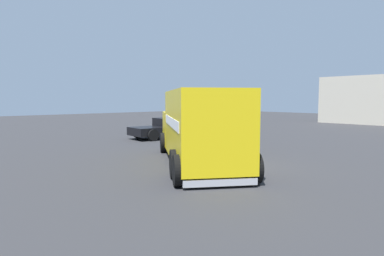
% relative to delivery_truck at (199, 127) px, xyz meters
% --- Properties ---
extents(ground_plane, '(100.00, 100.00, 0.00)m').
position_rel_delivery_truck_xyz_m(ground_plane, '(1.12, 0.69, -1.57)').
color(ground_plane, '#2B2B2D').
extents(delivery_truck, '(8.20, 6.65, 3.04)m').
position_rel_delivery_truck_xyz_m(delivery_truck, '(0.00, 0.00, 0.00)').
color(delivery_truck, yellow).
rests_on(delivery_truck, ground).
extents(pickup_black, '(2.58, 5.34, 1.38)m').
position_rel_delivery_truck_xyz_m(pickup_black, '(-8.45, 4.99, -0.85)').
color(pickup_black, black).
rests_on(pickup_black, ground).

